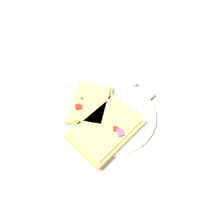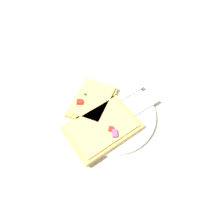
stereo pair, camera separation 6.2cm
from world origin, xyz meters
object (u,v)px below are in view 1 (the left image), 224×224
(knife, at_px, (133,110))
(pizza_slice_main, at_px, (106,128))
(plate, at_px, (112,115))
(pizza_slice_corner, at_px, (90,104))
(fork, at_px, (108,106))

(knife, xyz_separation_m, pizza_slice_main, (-0.10, -0.03, 0.01))
(plate, height_order, pizza_slice_main, pizza_slice_main)
(pizza_slice_corner, bearing_deg, knife, -85.83)
(knife, bearing_deg, pizza_slice_main, -5.29)
(knife, distance_m, pizza_slice_corner, 0.12)
(fork, bearing_deg, plate, 64.04)
(knife, bearing_deg, plate, -34.33)
(fork, xyz_separation_m, pizza_slice_corner, (-0.05, 0.02, 0.01))
(knife, xyz_separation_m, pizza_slice_corner, (-0.11, 0.07, 0.01))
(fork, xyz_separation_m, knife, (0.06, -0.04, 0.00))
(fork, relative_size, pizza_slice_main, 0.97)
(plate, bearing_deg, fork, 85.35)
(plate, bearing_deg, pizza_slice_main, -132.34)
(fork, distance_m, knife, 0.07)
(pizza_slice_corner, bearing_deg, pizza_slice_main, -138.63)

